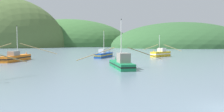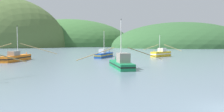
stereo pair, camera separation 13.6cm
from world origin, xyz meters
name	(u,v)px [view 2 (the right image)]	position (x,y,z in m)	size (l,w,h in m)	color
hill_far_center	(181,47)	(98.51, 157.07, 0.00)	(128.19, 102.55, 44.84)	#2D562D
hill_mid_left	(4,47)	(-57.95, 203.35, 0.00)	(115.05, 92.04, 93.25)	#516B38
hill_mid_right	(71,46)	(6.57, 248.73, 0.00)	(150.50, 120.40, 64.84)	#386633
fishing_boat_yellow	(161,54)	(18.97, 45.21, 0.91)	(7.58, 11.62, 6.22)	gold
fishing_boat_green	(121,63)	(-0.48, 21.61, 0.77)	(13.88, 9.28, 7.69)	#197A47
fishing_boat_orange	(16,57)	(-18.86, 39.94, 0.79)	(17.35, 10.81, 7.78)	orange
fishing_boat_blue	(104,55)	(2.35, 46.64, 0.76)	(7.29, 10.48, 7.44)	#19479E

